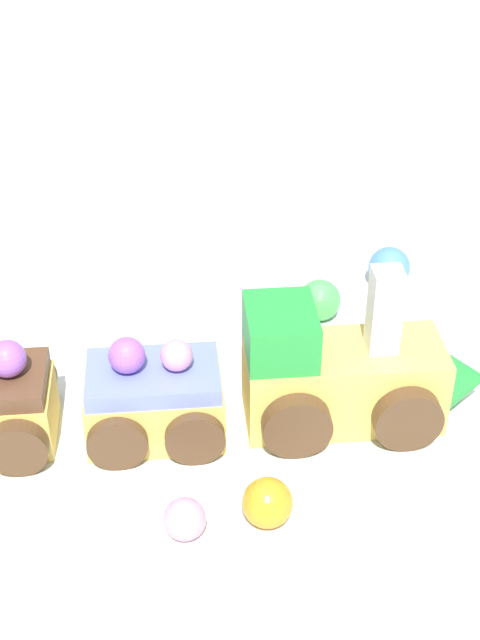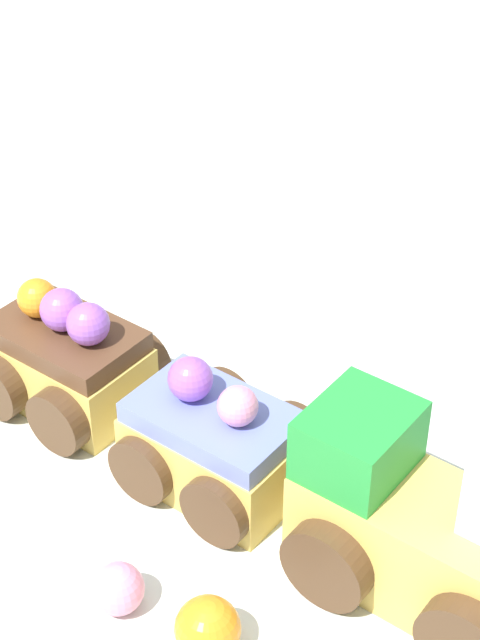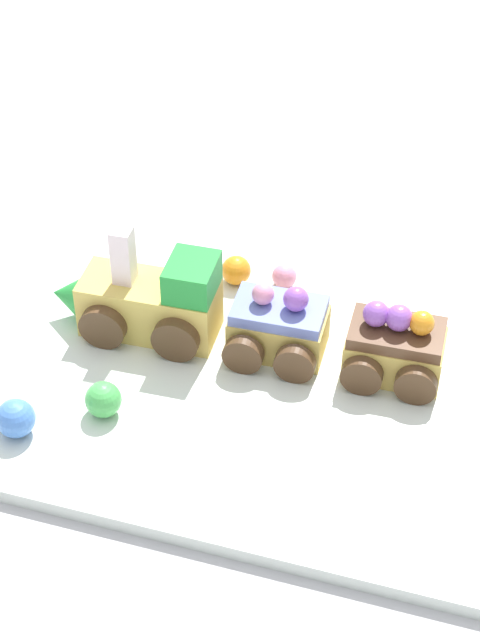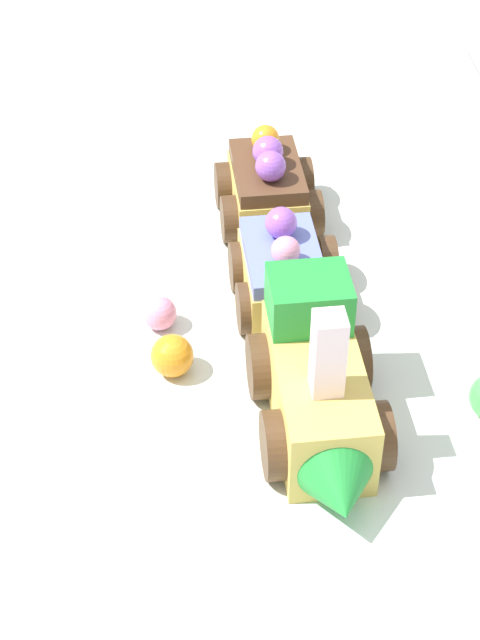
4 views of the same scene
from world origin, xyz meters
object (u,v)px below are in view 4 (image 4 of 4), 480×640
cake_train_locomotive (319,395)px  cake_car_blueberry (288,276)px  gumball_pink (159,313)px  cake_car_chocolate (268,189)px  gumball_orange (172,356)px

cake_train_locomotive → cake_car_blueberry: bearing=-179.9°
cake_car_blueberry → gumball_pink: (0.02, -0.08, -0.01)m
cake_car_blueberry → cake_car_chocolate: (-0.09, -0.00, 0.00)m
gumball_orange → gumball_pink: bearing=-171.0°
cake_car_blueberry → gumball_orange: (0.06, -0.07, -0.01)m
cake_car_chocolate → gumball_pink: (0.11, -0.08, -0.01)m
cake_car_blueberry → gumball_pink: cake_car_blueberry is taller
gumball_orange → cake_car_chocolate: bearing=154.6°
cake_train_locomotive → gumball_orange: cake_train_locomotive is taller
gumball_pink → gumball_orange: (0.04, 0.01, 0.00)m
cake_car_blueberry → gumball_orange: size_ratio=2.99×
gumball_pink → cake_car_chocolate: bearing=144.4°
cake_car_blueberry → cake_car_chocolate: cake_car_chocolate is taller
cake_car_chocolate → gumball_orange: bearing=-27.5°
cake_car_chocolate → gumball_orange: size_ratio=2.99×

